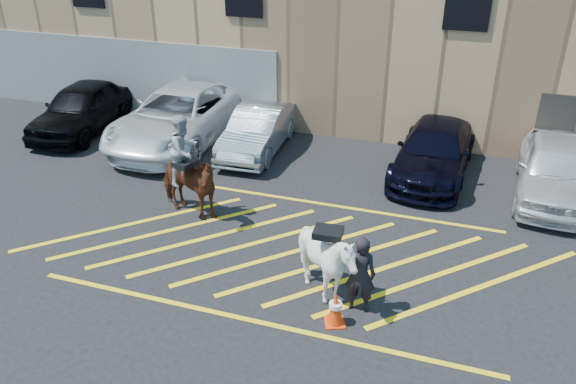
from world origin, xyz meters
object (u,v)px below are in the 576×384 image
(car_white_pickup, at_px, (179,116))
(traffic_cone, at_px, (335,308))
(handler, at_px, (360,274))
(car_black_suv, at_px, (82,108))
(saddled_white, at_px, (327,262))
(car_silver_sedan, at_px, (258,130))
(car_blue_suv, at_px, (434,150))
(car_white_suv, at_px, (555,169))
(mounted_bay, at_px, (187,177))

(car_white_pickup, height_order, traffic_cone, car_white_pickup)
(traffic_cone, bearing_deg, handler, 60.73)
(car_black_suv, height_order, saddled_white, saddled_white)
(car_silver_sedan, height_order, traffic_cone, car_silver_sedan)
(car_blue_suv, bearing_deg, traffic_cone, -94.62)
(car_black_suv, xyz_separation_m, car_silver_sedan, (6.49, 0.23, -0.13))
(car_silver_sedan, bearing_deg, traffic_cone, -61.94)
(handler, bearing_deg, car_white_suv, -126.02)
(car_blue_suv, xyz_separation_m, car_white_suv, (3.23, -0.49, 0.08))
(car_black_suv, distance_m, mounted_bay, 7.65)
(car_white_pickup, bearing_deg, car_blue_suv, 0.04)
(mounted_bay, bearing_deg, car_black_suv, 145.79)
(car_silver_sedan, relative_size, mounted_bay, 1.58)
(car_white_pickup, distance_m, mounted_bay, 5.19)
(car_black_suv, distance_m, car_white_pickup, 3.71)
(car_blue_suv, relative_size, mounted_bay, 1.84)
(mounted_bay, bearing_deg, saddled_white, -27.37)
(car_black_suv, bearing_deg, mounted_bay, -40.63)
(car_black_suv, distance_m, car_blue_suv, 12.04)
(car_blue_suv, xyz_separation_m, mounted_bay, (-5.71, -4.58, 0.37))
(car_silver_sedan, xyz_separation_m, mounted_bay, (-0.17, -4.53, 0.39))
(car_white_suv, bearing_deg, saddled_white, -123.22)
(handler, relative_size, saddled_white, 0.95)
(car_blue_suv, height_order, car_white_suv, car_white_suv)
(traffic_cone, bearing_deg, car_black_suv, 146.56)
(car_white_suv, bearing_deg, car_silver_sedan, -179.13)
(car_black_suv, xyz_separation_m, mounted_bay, (6.32, -4.30, 0.26))
(car_silver_sedan, xyz_separation_m, saddled_white, (4.05, -6.72, 0.17))
(car_silver_sedan, distance_m, saddled_white, 7.84)
(car_white_suv, relative_size, saddled_white, 2.71)
(car_black_suv, bearing_deg, car_white_suv, -7.18)
(car_blue_suv, distance_m, mounted_bay, 7.33)
(car_silver_sedan, bearing_deg, saddled_white, -61.59)
(car_white_pickup, bearing_deg, car_white_suv, -2.58)
(car_white_pickup, relative_size, traffic_cone, 8.72)
(car_white_pickup, relative_size, saddled_white, 3.65)
(car_blue_suv, relative_size, handler, 3.01)
(traffic_cone, bearing_deg, car_blue_suv, 81.54)
(car_blue_suv, xyz_separation_m, saddled_white, (-1.49, -6.77, 0.15))
(car_white_pickup, distance_m, car_silver_sedan, 2.79)
(saddled_white, bearing_deg, car_blue_suv, 77.57)
(car_white_suv, bearing_deg, car_black_suv, -177.04)
(car_black_suv, bearing_deg, handler, -36.91)
(car_silver_sedan, bearing_deg, car_white_pickup, 178.36)
(car_black_suv, relative_size, handler, 2.95)
(car_silver_sedan, relative_size, traffic_cone, 5.90)
(car_white_pickup, xyz_separation_m, saddled_white, (6.84, -6.67, -0.01))
(car_white_pickup, xyz_separation_m, mounted_bay, (2.61, -4.48, 0.21))
(car_blue_suv, xyz_separation_m, handler, (-0.79, -6.91, 0.10))
(car_silver_sedan, xyz_separation_m, handler, (4.75, -6.86, 0.12))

